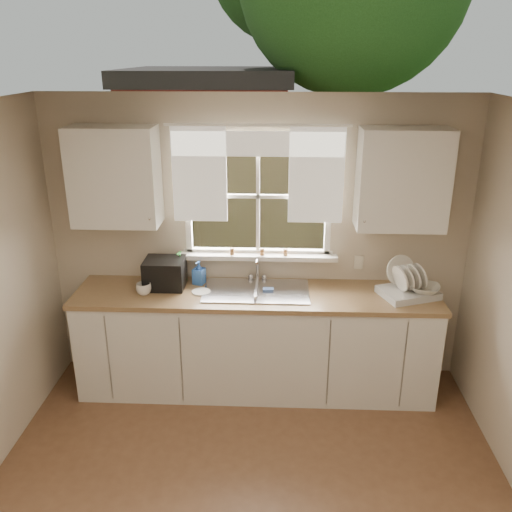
{
  "coord_description": "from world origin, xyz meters",
  "views": [
    {
      "loc": [
        0.18,
        -2.43,
        2.79
      ],
      "look_at": [
        0.0,
        1.65,
        1.25
      ],
      "focal_mm": 38.0,
      "sensor_mm": 36.0,
      "label": 1
    }
  ],
  "objects_px": {
    "soap_bottle_a": "(180,267)",
    "cup": "(144,289)",
    "dish_rack": "(408,287)",
    "black_appliance": "(165,273)"
  },
  "relations": [
    {
      "from": "black_appliance",
      "to": "cup",
      "type": "bearing_deg",
      "value": -130.99
    },
    {
      "from": "dish_rack",
      "to": "black_appliance",
      "type": "bearing_deg",
      "value": 177.3
    },
    {
      "from": "soap_bottle_a",
      "to": "cup",
      "type": "height_order",
      "value": "soap_bottle_a"
    },
    {
      "from": "dish_rack",
      "to": "black_appliance",
      "type": "xyz_separation_m",
      "value": [
        -2.03,
        0.1,
        0.05
      ]
    },
    {
      "from": "dish_rack",
      "to": "cup",
      "type": "xyz_separation_m",
      "value": [
        -2.17,
        -0.07,
        -0.02
      ]
    },
    {
      "from": "cup",
      "to": "black_appliance",
      "type": "relative_size",
      "value": 0.38
    },
    {
      "from": "dish_rack",
      "to": "soap_bottle_a",
      "type": "relative_size",
      "value": 1.86
    },
    {
      "from": "cup",
      "to": "soap_bottle_a",
      "type": "bearing_deg",
      "value": 20.96
    },
    {
      "from": "soap_bottle_a",
      "to": "cup",
      "type": "xyz_separation_m",
      "value": [
        -0.26,
        -0.26,
        -0.09
      ]
    },
    {
      "from": "soap_bottle_a",
      "to": "black_appliance",
      "type": "relative_size",
      "value": 0.84
    }
  ]
}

